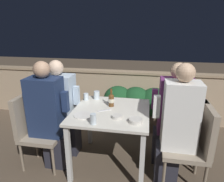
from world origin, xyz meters
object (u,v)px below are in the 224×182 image
object	(u,v)px
person_white_polo	(177,125)
beer_bottle	(111,100)
chair_left_near	(35,125)
person_purple_stripe	(172,115)
person_blue_shirt	(62,108)
chair_left_far	(48,115)
chair_right_far	(188,125)
person_navy_jumper	(49,116)
chair_right_near	(195,140)
potted_plant	(45,103)

from	to	relation	value
person_white_polo	beer_bottle	size ratio (longest dim) A/B	6.03
chair_left_near	person_purple_stripe	xyz separation A→B (m)	(1.66, 0.32, 0.12)
person_blue_shirt	person_white_polo	xyz separation A→B (m)	(1.44, -0.29, 0.04)
person_purple_stripe	person_blue_shirt	bearing A→B (deg)	-178.55
chair_left_far	chair_right_far	bearing A→B (deg)	1.12
person_navy_jumper	chair_right_near	world-z (taller)	person_navy_jumper
chair_left_near	beer_bottle	distance (m)	1.00
chair_right_near	person_white_polo	size ratio (longest dim) A/B	0.68
chair_right_near	person_navy_jumper	bearing A→B (deg)	179.80
person_blue_shirt	chair_right_near	size ratio (longest dim) A/B	1.41
chair_left_near	person_white_polo	xyz separation A→B (m)	(1.68, -0.01, 0.15)
person_white_polo	person_purple_stripe	distance (m)	0.33
chair_right_far	person_blue_shirt	bearing A→B (deg)	-178.73
person_navy_jumper	potted_plant	bearing A→B (deg)	121.71
person_white_polo	potted_plant	bearing A→B (deg)	156.00
beer_bottle	potted_plant	world-z (taller)	beer_bottle
person_blue_shirt	chair_right_near	xyz separation A→B (m)	(1.65, -0.29, -0.11)
person_purple_stripe	beer_bottle	world-z (taller)	person_purple_stripe
chair_right_near	beer_bottle	xyz separation A→B (m)	(-0.97, 0.27, 0.29)
person_white_polo	chair_right_far	size ratio (longest dim) A/B	1.48
chair_left_far	person_white_polo	xyz separation A→B (m)	(1.65, -0.29, 0.15)
beer_bottle	potted_plant	size ratio (longest dim) A/B	0.31
person_blue_shirt	person_purple_stripe	world-z (taller)	person_purple_stripe
chair_left_near	chair_left_far	size ratio (longest dim) A/B	1.00
person_blue_shirt	beer_bottle	bearing A→B (deg)	-1.77
person_navy_jumper	chair_right_near	xyz separation A→B (m)	(1.68, -0.01, -0.13)
chair_left_far	person_blue_shirt	distance (m)	0.24
chair_left_near	beer_bottle	bearing A→B (deg)	16.15
person_blue_shirt	beer_bottle	size ratio (longest dim) A/B	5.74
chair_right_far	potted_plant	xyz separation A→B (m)	(-2.22, 0.57, -0.09)
beer_bottle	potted_plant	bearing A→B (deg)	153.52
chair_left_near	potted_plant	size ratio (longest dim) A/B	1.28
chair_left_far	person_blue_shirt	xyz separation A→B (m)	(0.21, -0.00, 0.11)
chair_left_far	person_purple_stripe	world-z (taller)	person_purple_stripe
person_navy_jumper	beer_bottle	size ratio (longest dim) A/B	5.90
person_white_polo	person_purple_stripe	xyz separation A→B (m)	(-0.01, 0.33, -0.03)
chair_right_far	potted_plant	distance (m)	2.29
chair_right_far	person_purple_stripe	world-z (taller)	person_purple_stripe
chair_right_near	chair_left_near	bearing A→B (deg)	179.82
chair_left_near	person_navy_jumper	distance (m)	0.25
chair_left_far	chair_right_near	size ratio (longest dim) A/B	1.00
person_white_polo	chair_left_near	bearing A→B (deg)	179.80
person_navy_jumper	person_blue_shirt	xyz separation A→B (m)	(0.03, 0.29, -0.02)
person_blue_shirt	beer_bottle	world-z (taller)	person_blue_shirt
person_blue_shirt	chair_right_far	world-z (taller)	person_blue_shirt
person_white_polo	chair_right_far	xyz separation A→B (m)	(0.20, 0.33, -0.15)
person_navy_jumper	chair_left_far	xyz separation A→B (m)	(-0.18, 0.29, -0.13)
chair_left_far	person_purple_stripe	bearing A→B (deg)	1.27
person_blue_shirt	chair_right_near	world-z (taller)	person_blue_shirt
potted_plant	person_navy_jumper	bearing A→B (deg)	-58.29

